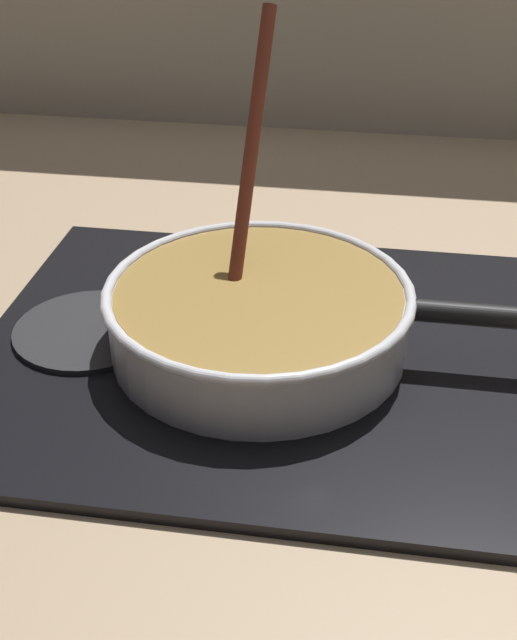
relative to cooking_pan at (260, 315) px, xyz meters
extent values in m
cube|color=#9E8466|center=(0.01, -0.09, -0.07)|extent=(2.40, 1.60, 0.04)
cube|color=black|center=(0.00, 0.00, -0.04)|extent=(0.56, 0.48, 0.01)
torus|color=#592D0C|center=(0.00, 0.00, -0.03)|extent=(0.19, 0.19, 0.01)
cylinder|color=#262628|center=(-0.18, 0.00, -0.03)|extent=(0.15, 0.15, 0.01)
cylinder|color=silver|center=(0.00, 0.00, -0.01)|extent=(0.29, 0.29, 0.07)
cylinder|color=olive|center=(0.00, 0.00, 0.00)|extent=(0.28, 0.28, 0.06)
torus|color=silver|center=(0.00, 0.00, 0.03)|extent=(0.30, 0.30, 0.01)
cylinder|color=black|center=(0.21, 0.00, 0.02)|extent=(0.14, 0.02, 0.02)
cylinder|color=#E5CC7A|center=(-0.06, 0.01, 0.02)|extent=(0.04, 0.04, 0.01)
cylinder|color=beige|center=(0.06, -0.08, 0.02)|extent=(0.03, 0.03, 0.01)
cylinder|color=#EDD88C|center=(0.00, 0.02, 0.02)|extent=(0.03, 0.03, 0.01)
cylinder|color=#E5CC7A|center=(0.02, -0.02, 0.02)|extent=(0.04, 0.04, 0.01)
cylinder|color=maroon|center=(-0.02, 0.07, 0.14)|extent=(0.03, 0.13, 0.26)
cube|color=brown|center=(-0.03, 0.01, 0.01)|extent=(0.03, 0.05, 0.01)
camera|label=1|loc=(0.11, -0.69, 0.43)|focal=47.20mm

